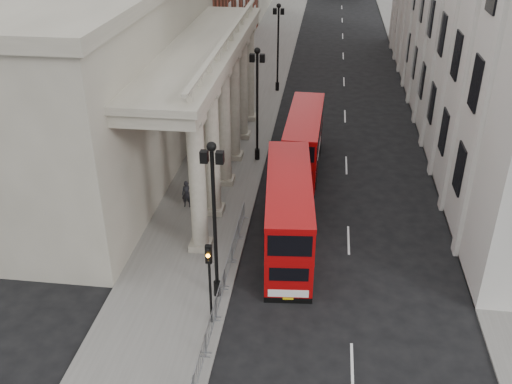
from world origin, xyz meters
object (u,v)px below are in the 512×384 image
at_px(bus_far, 304,140).
at_px(pedestrian_a, 187,194).
at_px(lamp_post_south, 214,212).
at_px(traffic_light, 209,270).
at_px(bus_near, 288,212).
at_px(pedestrian_b, 199,158).
at_px(pedestrian_c, 226,134).
at_px(lamp_post_mid, 257,97).
at_px(lamp_post_north, 278,42).

relative_size(bus_far, pedestrian_a, 5.42).
distance_m(lamp_post_south, traffic_light, 2.71).
xyz_separation_m(bus_near, pedestrian_b, (-7.04, 8.94, -1.31)).
height_order(bus_far, pedestrian_c, bus_far).
relative_size(lamp_post_mid, lamp_post_north, 1.00).
xyz_separation_m(bus_near, pedestrian_c, (-5.86, 13.41, -1.20)).
distance_m(bus_near, pedestrian_a, 7.65).
distance_m(pedestrian_a, pedestrian_c, 9.87).
distance_m(lamp_post_mid, bus_near, 11.85).
distance_m(bus_near, bus_far, 10.39).
bearing_deg(lamp_post_north, pedestrian_c, -101.28).
bearing_deg(traffic_light, lamp_post_south, 92.84).
distance_m(bus_near, pedestrian_c, 14.68).
height_order(pedestrian_a, pedestrian_c, pedestrian_c).
bearing_deg(lamp_post_south, pedestrian_a, 112.63).
distance_m(lamp_post_mid, pedestrian_a, 9.20).
bearing_deg(bus_far, bus_near, -90.29).
xyz_separation_m(lamp_post_south, bus_far, (3.44, 15.27, -2.78)).
bearing_deg(lamp_post_mid, bus_far, -11.97).
xyz_separation_m(pedestrian_a, pedestrian_c, (0.79, 9.84, 0.06)).
relative_size(bus_near, pedestrian_a, 5.80).
relative_size(lamp_post_mid, pedestrian_a, 4.73).
relative_size(lamp_post_mid, pedestrian_b, 5.01).
relative_size(pedestrian_b, pedestrian_c, 0.89).
xyz_separation_m(lamp_post_north, pedestrian_b, (-3.92, -18.18, -3.96)).
distance_m(lamp_post_north, bus_near, 27.42).
height_order(bus_near, pedestrian_a, bus_near).
xyz_separation_m(lamp_post_south, pedestrian_a, (-3.52, 8.46, -3.91)).
height_order(traffic_light, bus_near, traffic_light).
bearing_deg(lamp_post_north, traffic_light, -89.83).
relative_size(bus_near, pedestrian_b, 6.14).
height_order(lamp_post_south, pedestrian_a, lamp_post_south).
bearing_deg(bus_near, pedestrian_b, 123.41).
height_order(traffic_light, bus_far, traffic_light).
relative_size(lamp_post_south, lamp_post_north, 1.00).
distance_m(lamp_post_north, bus_far, 17.30).
bearing_deg(lamp_post_north, lamp_post_south, -90.00).
distance_m(lamp_post_north, pedestrian_c, 14.50).
height_order(bus_near, pedestrian_b, bus_near).
relative_size(lamp_post_north, pedestrian_a, 4.73).
distance_m(bus_far, pedestrian_b, 7.60).
bearing_deg(bus_near, bus_far, 83.40).
relative_size(lamp_post_mid, bus_far, 0.87).
distance_m(bus_near, pedestrian_b, 11.45).
bearing_deg(pedestrian_b, lamp_post_south, 119.58).
distance_m(traffic_light, bus_far, 17.64).
distance_m(lamp_post_south, pedestrian_c, 18.89).
xyz_separation_m(bus_near, pedestrian_a, (-6.65, 3.57, -1.26)).
relative_size(lamp_post_north, bus_near, 0.82).
bearing_deg(lamp_post_south, lamp_post_north, 90.00).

